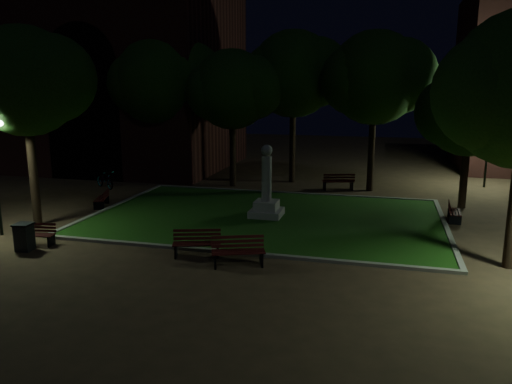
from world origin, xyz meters
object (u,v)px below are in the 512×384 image
bench_near_right (238,252)px  bench_left_side (103,199)px  bench_far_side (338,182)px  bench_near_left (197,244)px  trash_bin (24,237)px  bench_west_near (36,235)px  bicycle (105,179)px  monument (267,197)px  bench_right_side (453,212)px

bench_near_right → bench_left_side: bearing=124.3°
bench_far_side → bench_near_left: bearing=57.4°
bench_far_side → trash_bin: size_ratio=1.87×
bench_near_left → bench_left_side: bearing=124.0°
bench_far_side → trash_bin: 16.71m
bench_west_near → trash_bin: bearing=-93.6°
bench_far_side → trash_bin: (-9.86, -13.49, 0.05)m
bench_near_right → bicycle: size_ratio=0.98×
monument → bench_west_near: 9.49m
bench_left_side → bench_right_side: bench_right_side is taller
bench_far_side → bicycle: 13.38m
bench_right_side → bench_near_right: bearing=139.0°
bench_left_side → bench_far_side: bearing=102.4°
bench_far_side → bench_west_near: bearing=36.1°
bench_near_left → bicycle: size_ratio=0.93×
bench_near_left → bench_far_side: 13.01m
bicycle → bench_west_near: bearing=-130.2°
bench_far_side → bench_near_right: bearing=65.0°
bench_near_right → bench_west_near: (-7.89, 0.17, -0.08)m
bench_far_side → bench_right_side: bearing=119.7°
bench_near_left → bench_near_right: size_ratio=0.95×
bench_near_left → trash_bin: trash_bin is taller
bench_near_left → trash_bin: bearing=171.6°
bench_right_side → bench_near_left: bearing=131.4°
bench_left_side → monument: bearing=69.7°
bench_right_side → bench_far_side: size_ratio=0.79×
bench_right_side → bench_far_side: 7.66m
bench_far_side → trash_bin: bearing=37.6°
bench_right_side → trash_bin: 17.39m
bench_near_left → bench_far_side: size_ratio=0.93×
bench_left_side → trash_bin: 6.67m
monument → trash_bin: monument is taller
bench_near_right → bench_far_side: bearing=60.5°
bench_near_left → bench_far_side: bearing=55.9°
bench_near_right → bench_far_side: (2.02, 13.00, 0.01)m
trash_bin → bicycle: size_ratio=0.53×
monument → bench_near_left: 5.72m
bench_right_side → bench_far_side: bench_far_side is taller
bench_west_near → bench_far_side: (9.91, 12.82, 0.09)m
bench_west_near → bench_far_side: 16.21m
trash_bin → bicycle: 11.16m
bench_near_left → bicycle: bicycle is taller
bench_west_near → bench_far_side: bearing=44.0°
trash_bin → bicycle: bearing=106.8°
bench_left_side → trash_bin: bearing=-12.4°
monument → bicycle: monument is taller
bench_left_side → bicycle: bicycle is taller
trash_bin → bench_left_side: bearing=97.8°
monument → bench_left_side: size_ratio=2.11×
monument → bench_west_near: bearing=-141.3°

